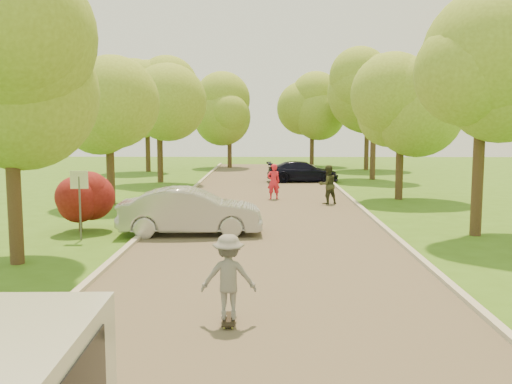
# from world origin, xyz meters

# --- Properties ---
(ground) EXTENTS (100.00, 100.00, 0.00)m
(ground) POSITION_xyz_m (0.00, 0.00, 0.00)
(ground) COLOR #3A6417
(ground) RESTS_ON ground
(road) EXTENTS (8.00, 60.00, 0.01)m
(road) POSITION_xyz_m (0.00, 8.00, 0.01)
(road) COLOR #4C4438
(road) RESTS_ON ground
(curb_left) EXTENTS (0.18, 60.00, 0.12)m
(curb_left) POSITION_xyz_m (-4.05, 8.00, 0.06)
(curb_left) COLOR #B2AD9E
(curb_left) RESTS_ON ground
(curb_right) EXTENTS (0.18, 60.00, 0.12)m
(curb_right) POSITION_xyz_m (4.05, 8.00, 0.06)
(curb_right) COLOR #B2AD9E
(curb_right) RESTS_ON ground
(street_sign) EXTENTS (0.55, 0.06, 2.17)m
(street_sign) POSITION_xyz_m (-5.80, 4.00, 1.56)
(street_sign) COLOR #59595E
(street_sign) RESTS_ON ground
(red_shrub) EXTENTS (1.70, 1.70, 1.95)m
(red_shrub) POSITION_xyz_m (-6.30, 5.50, 1.10)
(red_shrub) COLOR #382619
(red_shrub) RESTS_ON ground
(tree_l_mida) EXTENTS (4.71, 4.60, 7.39)m
(tree_l_mida) POSITION_xyz_m (-6.30, 1.00, 5.17)
(tree_l_mida) COLOR #382619
(tree_l_mida) RESTS_ON ground
(tree_l_midb) EXTENTS (4.30, 4.20, 6.62)m
(tree_l_midb) POSITION_xyz_m (-6.81, 12.00, 4.59)
(tree_l_midb) COLOR #382619
(tree_l_midb) RESTS_ON ground
(tree_l_far) EXTENTS (4.92, 4.80, 7.79)m
(tree_l_far) POSITION_xyz_m (-6.39, 22.00, 5.47)
(tree_l_far) COLOR #382619
(tree_l_far) RESTS_ON ground
(tree_r_mida) EXTENTS (5.13, 5.00, 7.95)m
(tree_r_mida) POSITION_xyz_m (7.02, 5.00, 5.54)
(tree_r_mida) COLOR #382619
(tree_r_mida) RESTS_ON ground
(tree_r_midb) EXTENTS (4.51, 4.40, 7.01)m
(tree_r_midb) POSITION_xyz_m (6.60, 14.00, 4.88)
(tree_r_midb) COLOR #382619
(tree_r_midb) RESTS_ON ground
(tree_r_far) EXTENTS (5.33, 5.20, 8.34)m
(tree_r_far) POSITION_xyz_m (7.23, 24.00, 5.83)
(tree_r_far) COLOR #382619
(tree_r_far) RESTS_ON ground
(tree_bg_a) EXTENTS (5.12, 5.00, 7.72)m
(tree_bg_a) POSITION_xyz_m (-8.78, 30.00, 5.31)
(tree_bg_a) COLOR #382619
(tree_bg_a) RESTS_ON ground
(tree_bg_b) EXTENTS (5.12, 5.00, 7.95)m
(tree_bg_b) POSITION_xyz_m (8.22, 32.00, 5.54)
(tree_bg_b) COLOR #382619
(tree_bg_b) RESTS_ON ground
(tree_bg_c) EXTENTS (4.92, 4.80, 7.33)m
(tree_bg_c) POSITION_xyz_m (-2.79, 34.00, 5.02)
(tree_bg_c) COLOR #382619
(tree_bg_c) RESTS_ON ground
(tree_bg_d) EXTENTS (5.12, 5.00, 7.72)m
(tree_bg_d) POSITION_xyz_m (4.22, 36.00, 5.31)
(tree_bg_d) COLOR #382619
(tree_bg_d) RESTS_ON ground
(silver_sedan) EXTENTS (4.74, 1.88, 1.53)m
(silver_sedan) POSITION_xyz_m (-2.49, 4.99, 0.77)
(silver_sedan) COLOR #A5A5A9
(silver_sedan) RESTS_ON ground
(dark_sedan) EXTENTS (4.58, 2.10, 1.30)m
(dark_sedan) POSITION_xyz_m (2.30, 22.25, 0.65)
(dark_sedan) COLOR black
(dark_sedan) RESTS_ON ground
(longboard) EXTENTS (0.24, 0.80, 0.09)m
(longboard) POSITION_xyz_m (-0.72, -3.42, 0.09)
(longboard) COLOR black
(longboard) RESTS_ON ground
(skateboarder) EXTENTS (1.01, 0.60, 1.55)m
(skateboarder) POSITION_xyz_m (-0.72, -3.42, 0.88)
(skateboarder) COLOR slate
(skateboarder) RESTS_ON longboard
(person_striped) EXTENTS (0.70, 0.54, 1.71)m
(person_striped) POSITION_xyz_m (0.35, 13.89, 0.86)
(person_striped) COLOR red
(person_striped) RESTS_ON ground
(person_olive) EXTENTS (1.05, 0.95, 1.77)m
(person_olive) POSITION_xyz_m (2.78, 12.26, 0.89)
(person_olive) COLOR #30341F
(person_olive) RESTS_ON ground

